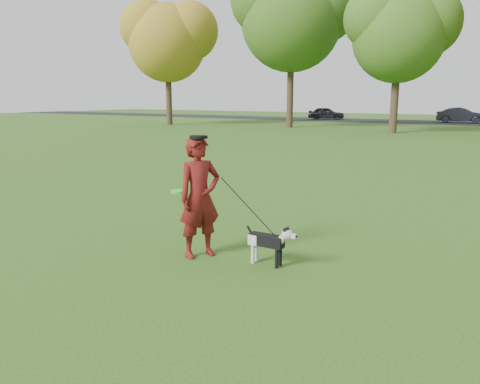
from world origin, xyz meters
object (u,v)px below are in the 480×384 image
Objects in this scene: man at (200,197)px; dog at (270,240)px; car_mid at (461,115)px; car_left at (326,113)px.

man is 2.23× the size of dog.
man is at bearing 174.83° from car_mid.
car_mid is at bearing 93.47° from dog.
car_left is at bearing 46.41° from man.
car_left is at bearing 110.48° from dog.
dog is at bearing 176.35° from car_mid.
car_mid reaches higher than dog.
car_mid is (12.43, 0.00, 0.05)m from car_left.
man reaches higher than car_mid.
man is 1.18m from dog.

